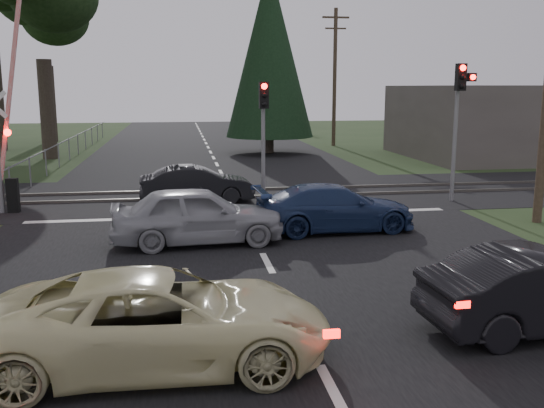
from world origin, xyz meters
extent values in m
plane|color=#233719|center=(0.00, 0.00, 0.00)|extent=(120.00, 120.00, 0.00)
cube|color=black|center=(0.00, 10.00, 0.01)|extent=(14.00, 100.00, 0.01)
cube|color=black|center=(0.00, 12.00, 0.01)|extent=(120.00, 8.00, 0.01)
cube|color=silver|center=(0.00, 8.20, 0.01)|extent=(13.00, 0.35, 0.00)
cube|color=#59544C|center=(0.00, 11.20, 0.05)|extent=(120.00, 0.12, 0.10)
cube|color=#59544C|center=(0.00, 12.80, 0.05)|extent=(120.00, 0.12, 0.10)
sphere|color=#FF0C07|center=(-7.12, 9.65, 2.55)|extent=(0.22, 0.22, 0.22)
cube|color=black|center=(-7.15, 9.80, 0.55)|extent=(0.35, 0.25, 1.10)
cube|color=red|center=(-6.95, 9.80, 4.00)|extent=(1.16, 0.10, 5.93)
cylinder|color=slate|center=(7.50, 9.60, 1.90)|extent=(0.14, 0.14, 3.80)
cube|color=black|center=(7.50, 9.42, 4.25)|extent=(0.32, 0.24, 0.90)
sphere|color=#FF0C07|center=(7.50, 9.29, 4.55)|extent=(0.20, 0.20, 0.20)
sphere|color=black|center=(7.50, 9.29, 4.25)|extent=(0.18, 0.18, 0.18)
sphere|color=black|center=(7.50, 9.29, 3.95)|extent=(0.18, 0.18, 0.18)
cube|color=black|center=(7.88, 9.42, 4.25)|extent=(0.28, 0.22, 0.28)
sphere|color=#FF0C07|center=(7.88, 9.30, 4.25)|extent=(0.18, 0.18, 0.18)
cylinder|color=slate|center=(1.00, 10.80, 1.60)|extent=(0.14, 0.14, 3.20)
cube|color=black|center=(1.00, 10.62, 3.65)|extent=(0.32, 0.24, 0.90)
sphere|color=#FF0C07|center=(1.00, 10.49, 3.95)|extent=(0.20, 0.20, 0.20)
sphere|color=black|center=(1.00, 10.49, 3.65)|extent=(0.18, 0.18, 0.18)
sphere|color=black|center=(1.00, 10.49, 3.35)|extent=(0.18, 0.18, 0.18)
cylinder|color=#4C3D2D|center=(8.50, 30.00, 4.50)|extent=(0.26, 0.26, 9.00)
cube|color=#4C3D2D|center=(8.50, 30.00, 8.40)|extent=(1.80, 0.12, 0.12)
cube|color=#4C3D2D|center=(8.50, 30.00, 7.70)|extent=(1.40, 0.10, 0.10)
cylinder|color=#4C3D2D|center=(8.50, 55.00, 4.50)|extent=(0.26, 0.26, 9.00)
cube|color=#4C3D2D|center=(8.50, 55.00, 8.40)|extent=(1.80, 0.12, 0.12)
cube|color=#4C3D2D|center=(8.50, 55.00, 7.70)|extent=(1.40, 0.10, 0.10)
cylinder|color=#473D33|center=(-9.00, 25.00, 2.70)|extent=(0.80, 0.80, 5.40)
cylinder|color=#473D33|center=(-11.00, 36.00, 2.70)|extent=(0.80, 0.80, 5.40)
ellipsoid|color=black|center=(-11.00, 36.00, 9.60)|extent=(6.00, 6.00, 7.20)
cylinder|color=#473D33|center=(3.50, 26.00, 1.00)|extent=(0.50, 0.50, 2.00)
cone|color=black|center=(3.50, 26.00, 6.00)|extent=(5.20, 5.20, 10.00)
cube|color=#59514C|center=(18.00, 22.00, 2.00)|extent=(14.00, 10.00, 4.00)
imported|color=beige|center=(-2.24, -1.81, 0.68)|extent=(4.91, 2.31, 1.36)
imported|color=gray|center=(-1.49, 5.00, 0.74)|extent=(4.44, 2.01, 1.48)
imported|color=navy|center=(2.29, 5.84, 0.65)|extent=(4.55, 2.06, 1.29)
imported|color=black|center=(-1.35, 10.58, 0.63)|extent=(3.92, 1.56, 1.27)
camera|label=1|loc=(-1.91, -10.08, 3.93)|focal=40.00mm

